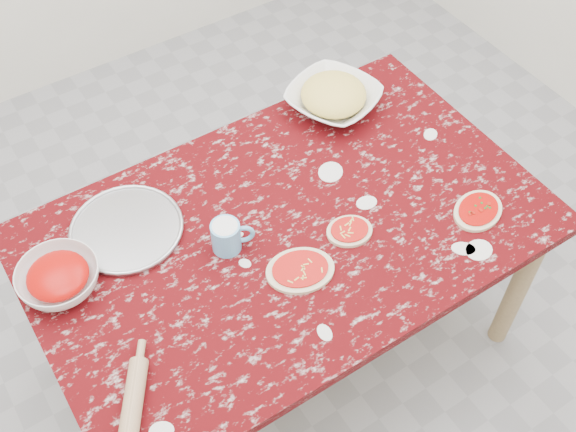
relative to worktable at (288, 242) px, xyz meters
The scene contains 10 objects.
ground 0.67m from the worktable, ahead, with size 4.00×4.00×0.00m, color gray.
worktable is the anchor object (origin of this frame).
pizza_tray 0.51m from the worktable, 149.30° to the left, with size 0.34×0.34×0.01m, color #B2B2B7.
sauce_bowl 0.71m from the worktable, 165.71° to the left, with size 0.24×0.24×0.07m, color white.
cheese_bowl 0.58m from the worktable, 40.59° to the left, with size 0.31×0.31×0.08m, color white.
flour_mug 0.24m from the worktable, behind, with size 0.13×0.09×0.10m.
pizza_left 0.20m from the worktable, 111.08° to the right, with size 0.25×0.22×0.02m.
pizza_mid 0.21m from the worktable, 40.51° to the right, with size 0.17×0.15×0.02m.
pizza_right 0.61m from the worktable, 27.55° to the right, with size 0.22×0.19×0.02m.
rolling_pin 0.73m from the worktable, 156.15° to the right, with size 0.05×0.05×0.26m, color tan.
Camera 1 is at (-0.74, -1.14, 2.48)m, focal length 43.88 mm.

